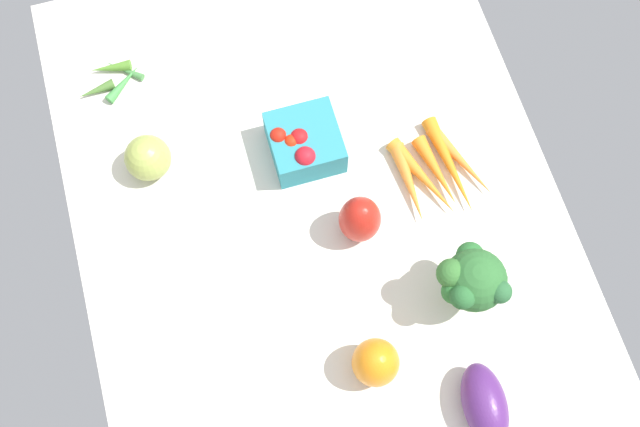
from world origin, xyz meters
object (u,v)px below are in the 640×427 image
(heirloom_tomato_green, at_px, (148,158))
(okra_pile, at_px, (113,78))
(carrot_bunch, at_px, (436,172))
(bell_pepper_red, at_px, (360,219))
(berry_basket, at_px, (304,143))
(bell_pepper_orange, at_px, (376,363))
(eggplant, at_px, (485,404))
(broccoli_head, at_px, (472,280))

(heirloom_tomato_green, xyz_separation_m, okra_pile, (-0.17, -0.03, -0.03))
(carrot_bunch, xyz_separation_m, bell_pepper_red, (0.05, -0.15, 0.04))
(heirloom_tomato_green, bearing_deg, berry_basket, 80.11)
(okra_pile, xyz_separation_m, bell_pepper_red, (0.37, 0.32, 0.04))
(carrot_bunch, height_order, okra_pile, carrot_bunch)
(okra_pile, distance_m, bell_pepper_orange, 0.64)
(bell_pepper_orange, bearing_deg, heirloom_tomato_green, -148.54)
(heirloom_tomato_green, height_order, bell_pepper_orange, bell_pepper_orange)
(carrot_bunch, bearing_deg, eggplant, -8.67)
(carrot_bunch, bearing_deg, bell_pepper_orange, -35.21)
(carrot_bunch, height_order, berry_basket, berry_basket)
(broccoli_head, distance_m, bell_pepper_orange, 0.18)
(eggplant, distance_m, bell_pepper_red, 0.32)
(berry_basket, xyz_separation_m, bell_pepper_orange, (0.36, 0.00, 0.01))
(heirloom_tomato_green, height_order, carrot_bunch, heirloom_tomato_green)
(okra_pile, relative_size, broccoli_head, 0.88)
(okra_pile, bearing_deg, broccoli_head, 40.73)
(berry_basket, relative_size, eggplant, 0.94)
(bell_pepper_orange, relative_size, bell_pepper_red, 0.91)
(berry_basket, relative_size, bell_pepper_red, 1.10)
(berry_basket, height_order, bell_pepper_red, bell_pepper_red)
(carrot_bunch, xyz_separation_m, bell_pepper_orange, (0.26, -0.19, 0.03))
(berry_basket, distance_m, bell_pepper_red, 0.16)
(heirloom_tomato_green, bearing_deg, okra_pile, -170.05)
(okra_pile, distance_m, bell_pepper_red, 0.49)
(okra_pile, relative_size, bell_pepper_orange, 1.28)
(broccoli_head, bearing_deg, bell_pepper_red, -139.72)
(carrot_bunch, xyz_separation_m, berry_basket, (-0.10, -0.19, 0.02))
(okra_pile, distance_m, broccoli_head, 0.68)
(carrot_bunch, bearing_deg, broccoli_head, -7.28)
(carrot_bunch, relative_size, eggplant, 1.48)
(eggplant, bearing_deg, bell_pepper_red, 21.99)
(berry_basket, height_order, eggplant, berry_basket)
(carrot_bunch, distance_m, berry_basket, 0.21)
(bell_pepper_red, bearing_deg, okra_pile, -139.10)
(okra_pile, xyz_separation_m, bell_pepper_orange, (0.58, 0.28, 0.04))
(heirloom_tomato_green, relative_size, bell_pepper_red, 0.74)
(berry_basket, bearing_deg, eggplant, 16.46)
(bell_pepper_orange, distance_m, bell_pepper_red, 0.21)
(broccoli_head, distance_m, bell_pepper_red, 0.19)
(okra_pile, relative_size, bell_pepper_red, 1.16)
(broccoli_head, xyz_separation_m, eggplant, (0.16, -0.03, -0.05))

